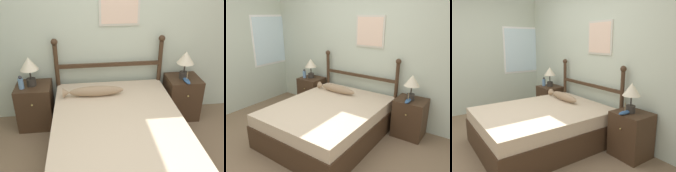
{
  "view_description": "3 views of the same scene",
  "coord_description": "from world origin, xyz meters",
  "views": [
    {
      "loc": [
        -0.34,
        -1.76,
        2.18
      ],
      "look_at": [
        -0.01,
        1.07,
        0.74
      ],
      "focal_mm": 42.0,
      "sensor_mm": 36.0,
      "label": 1
    },
    {
      "loc": [
        1.94,
        -1.78,
        1.9
      ],
      "look_at": [
        -0.04,
        1.01,
        0.75
      ],
      "focal_mm": 35.0,
      "sensor_mm": 36.0,
      "label": 2
    },
    {
      "loc": [
        2.79,
        -0.86,
        1.55
      ],
      "look_at": [
        -0.08,
        1.15,
        0.82
      ],
      "focal_mm": 35.0,
      "sensor_mm": 36.0,
      "label": 3
    }
  ],
  "objects": [
    {
      "name": "wall_back",
      "position": [
        0.0,
        1.73,
        1.28
      ],
      "size": [
        6.4,
        0.08,
        2.55
      ],
      "color": "beige",
      "rests_on": "ground_plane"
    },
    {
      "name": "bed",
      "position": [
        0.01,
        0.69,
        0.26
      ],
      "size": [
        1.51,
        1.91,
        0.53
      ],
      "color": "#3D2819",
      "rests_on": "ground_plane"
    },
    {
      "name": "headboard",
      "position": [
        0.01,
        1.61,
        0.69
      ],
      "size": [
        1.54,
        0.09,
        1.2
      ],
      "color": "#3D2819",
      "rests_on": "ground_plane"
    },
    {
      "name": "nightstand_left",
      "position": [
        -1.03,
        1.46,
        0.31
      ],
      "size": [
        0.46,
        0.45,
        0.62
      ],
      "color": "#3D2819",
      "rests_on": "ground_plane"
    },
    {
      "name": "nightstand_right",
      "position": [
        1.06,
        1.46,
        0.31
      ],
      "size": [
        0.46,
        0.45,
        0.62
      ],
      "color": "#3D2819",
      "rests_on": "ground_plane"
    },
    {
      "name": "table_lamp_left",
      "position": [
        -1.04,
        1.46,
        0.9
      ],
      "size": [
        0.23,
        0.23,
        0.4
      ],
      "color": "#2D2823",
      "rests_on": "nightstand_left"
    },
    {
      "name": "table_lamp_right",
      "position": [
        1.04,
        1.44,
        0.9
      ],
      "size": [
        0.23,
        0.23,
        0.4
      ],
      "color": "#2D2823",
      "rests_on": "nightstand_right"
    },
    {
      "name": "bottle",
      "position": [
        -1.16,
        1.38,
        0.7
      ],
      "size": [
        0.07,
        0.07,
        0.18
      ],
      "color": "#668CB2",
      "rests_on": "nightstand_left"
    },
    {
      "name": "model_boat",
      "position": [
        1.04,
        1.32,
        0.64
      ],
      "size": [
        0.07,
        0.22,
        0.15
      ],
      "color": "#335684",
      "rests_on": "nightstand_right"
    },
    {
      "name": "fish_pillow",
      "position": [
        -0.23,
        1.23,
        0.6
      ],
      "size": [
        0.78,
        0.12,
        0.14
      ],
      "color": "#997A5B",
      "rests_on": "bed"
    }
  ]
}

